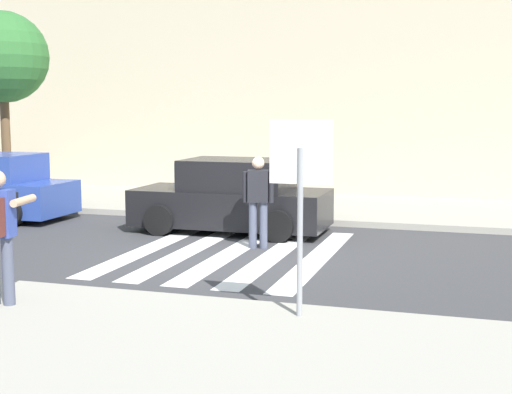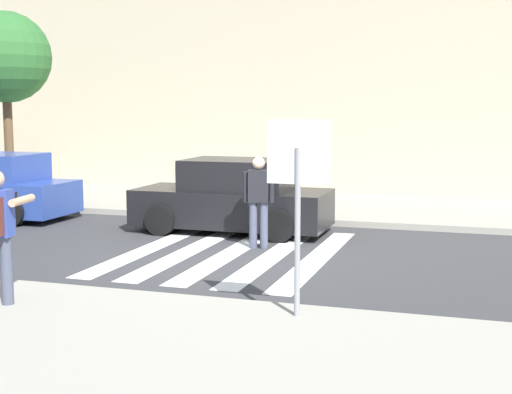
{
  "view_description": "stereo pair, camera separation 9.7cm",
  "coord_description": "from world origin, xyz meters",
  "px_view_note": "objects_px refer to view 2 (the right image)",
  "views": [
    {
      "loc": [
        4.2,
        -11.85,
        2.66
      ],
      "look_at": [
        0.6,
        -0.2,
        1.1
      ],
      "focal_mm": 50.0,
      "sensor_mm": 36.0,
      "label": 1
    },
    {
      "loc": [
        4.29,
        -11.82,
        2.66
      ],
      "look_at": [
        0.6,
        -0.2,
        1.1
      ],
      "focal_mm": 50.0,
      "sensor_mm": 36.0,
      "label": 2
    }
  ],
  "objects_px": {
    "stop_sign": "(298,175)",
    "street_tree_west": "(5,58)",
    "pedestrian_crossing": "(259,197)",
    "parked_car_black": "(234,198)"
  },
  "relations": [
    {
      "from": "stop_sign",
      "to": "parked_car_black",
      "type": "bearing_deg",
      "value": 115.97
    },
    {
      "from": "pedestrian_crossing",
      "to": "parked_car_black",
      "type": "xyz_separation_m",
      "value": [
        -1.03,
        1.54,
        -0.25
      ]
    },
    {
      "from": "pedestrian_crossing",
      "to": "street_tree_west",
      "type": "distance_m",
      "value": 9.42
    },
    {
      "from": "stop_sign",
      "to": "pedestrian_crossing",
      "type": "xyz_separation_m",
      "value": [
        -1.88,
        4.45,
        -0.88
      ]
    },
    {
      "from": "pedestrian_crossing",
      "to": "stop_sign",
      "type": "bearing_deg",
      "value": -67.03
    },
    {
      "from": "parked_car_black",
      "to": "stop_sign",
      "type": "bearing_deg",
      "value": -64.03
    },
    {
      "from": "stop_sign",
      "to": "pedestrian_crossing",
      "type": "height_order",
      "value": "stop_sign"
    },
    {
      "from": "stop_sign",
      "to": "pedestrian_crossing",
      "type": "distance_m",
      "value": 4.91
    },
    {
      "from": "pedestrian_crossing",
      "to": "parked_car_black",
      "type": "relative_size",
      "value": 0.42
    },
    {
      "from": "stop_sign",
      "to": "street_tree_west",
      "type": "distance_m",
      "value": 13.08
    }
  ]
}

